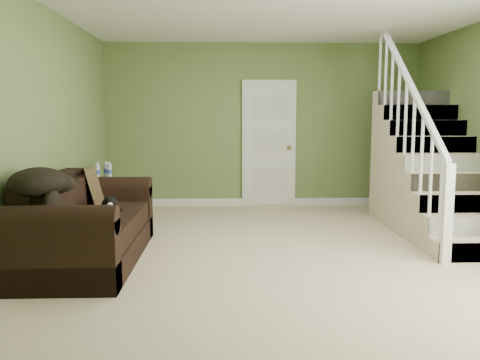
{
  "coord_description": "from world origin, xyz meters",
  "views": [
    {
      "loc": [
        -0.64,
        -5.43,
        1.45
      ],
      "look_at": [
        -0.44,
        0.39,
        0.72
      ],
      "focal_mm": 38.0,
      "sensor_mm": 36.0,
      "label": 1
    }
  ],
  "objects": [
    {
      "name": "door",
      "position": [
        0.1,
        2.71,
        1.01
      ],
      "size": [
        0.86,
        0.12,
        2.02
      ],
      "color": "white",
      "rests_on": "floor"
    },
    {
      "name": "baseboard_left",
      "position": [
        -2.47,
        0.0,
        0.06
      ],
      "size": [
        0.04,
        5.5,
        0.12
      ],
      "primitive_type": "cube",
      "color": "white",
      "rests_on": "floor"
    },
    {
      "name": "sofa",
      "position": [
        -2.02,
        -0.38,
        0.33
      ],
      "size": [
        0.94,
        2.17,
        0.86
      ],
      "color": "black",
      "rests_on": "floor"
    },
    {
      "name": "side_table",
      "position": [
        -2.25,
        1.48,
        0.31
      ],
      "size": [
        0.59,
        0.59,
        0.83
      ],
      "rotation": [
        0.0,
        0.0,
        -0.19
      ],
      "color": "black",
      "rests_on": "floor"
    },
    {
      "name": "wall_back",
      "position": [
        0.0,
        2.75,
        1.3
      ],
      "size": [
        5.0,
        0.04,
        2.6
      ],
      "primitive_type": "cube",
      "color": "olive",
      "rests_on": "floor"
    },
    {
      "name": "cat",
      "position": [
        -1.8,
        -0.27,
        0.55
      ],
      "size": [
        0.26,
        0.45,
        0.22
      ],
      "rotation": [
        0.0,
        0.0,
        0.22
      ],
      "color": "black",
      "rests_on": "sofa"
    },
    {
      "name": "throw_blanket",
      "position": [
        -2.23,
        -1.05,
        0.89
      ],
      "size": [
        0.49,
        0.63,
        0.25
      ],
      "primitive_type": "ellipsoid",
      "rotation": [
        0.0,
        0.0,
        0.04
      ],
      "color": "black",
      "rests_on": "sofa"
    },
    {
      "name": "staircase",
      "position": [
        1.99,
        0.97,
        0.64
      ],
      "size": [
        1.0,
        2.51,
        2.82
      ],
      "color": "#C3B28D",
      "rests_on": "floor"
    },
    {
      "name": "baseboard_back",
      "position": [
        0.0,
        2.72,
        0.06
      ],
      "size": [
        5.0,
        0.04,
        0.12
      ],
      "primitive_type": "cube",
      "color": "white",
      "rests_on": "floor"
    },
    {
      "name": "wall_front",
      "position": [
        0.0,
        -2.75,
        1.3
      ],
      "size": [
        5.0,
        0.04,
        2.6
      ],
      "primitive_type": "cube",
      "color": "olive",
      "rests_on": "floor"
    },
    {
      "name": "wall_left",
      "position": [
        -2.5,
        0.0,
        1.3
      ],
      "size": [
        0.04,
        5.5,
        2.6
      ],
      "primitive_type": "cube",
      "color": "olive",
      "rests_on": "floor"
    },
    {
      "name": "throw_pillow",
      "position": [
        -2.08,
        0.25,
        0.65
      ],
      "size": [
        0.34,
        0.5,
        0.47
      ],
      "primitive_type": "cube",
      "rotation": [
        0.0,
        -0.24,
        0.29
      ],
      "color": "#513120",
      "rests_on": "sofa"
    },
    {
      "name": "banana",
      "position": [
        -1.89,
        -0.91,
        0.49
      ],
      "size": [
        0.17,
        0.17,
        0.05
      ],
      "primitive_type": "ellipsoid",
      "rotation": [
        0.0,
        0.0,
        0.79
      ],
      "color": "yellow",
      "rests_on": "sofa"
    },
    {
      "name": "floor",
      "position": [
        0.0,
        0.0,
        0.0
      ],
      "size": [
        5.0,
        5.5,
        0.01
      ],
      "primitive_type": "cube",
      "color": "#C3B28D",
      "rests_on": "ground"
    },
    {
      "name": "ceiling",
      "position": [
        0.0,
        0.0,
        2.6
      ],
      "size": [
        5.0,
        5.5,
        0.01
      ],
      "primitive_type": "cube",
      "color": "white",
      "rests_on": "wall_back"
    }
  ]
}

